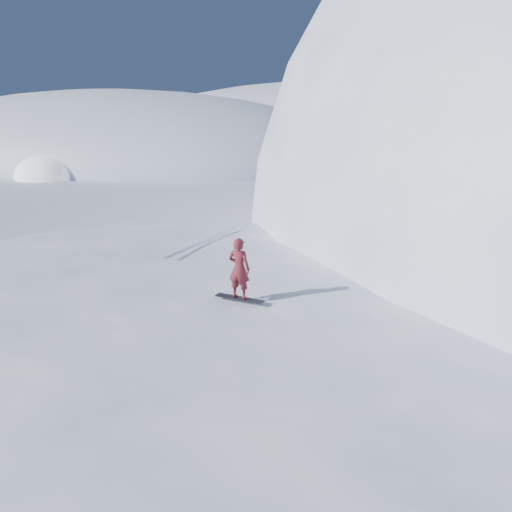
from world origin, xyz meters
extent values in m
plane|color=white|center=(0.00, 0.00, 0.00)|extent=(400.00, 400.00, 0.00)
ellipsoid|color=white|center=(1.00, 3.00, 0.00)|extent=(36.00, 28.00, 4.80)
ellipsoid|color=white|center=(10.00, 20.00, 0.00)|extent=(28.00, 24.00, 18.00)
ellipsoid|color=white|center=(-70.00, 60.00, 0.00)|extent=(120.00, 70.00, 28.00)
ellipsoid|color=white|center=(-40.00, 110.00, 0.00)|extent=(140.00, 90.00, 36.00)
ellipsoid|color=white|center=(-4.00, -2.00, 0.00)|extent=(6.00, 5.40, 0.80)
ellipsoid|color=white|center=(5.00, -3.00, 0.00)|extent=(5.00, 4.50, 0.70)
ellipsoid|color=white|center=(-2.00, 6.00, 0.00)|extent=(7.00, 6.30, 1.00)
ellipsoid|color=white|center=(7.00, 4.00, 0.00)|extent=(4.00, 3.60, 0.60)
cube|color=black|center=(3.26, -0.55, 2.41)|extent=(1.60, 0.44, 0.03)
imported|color=maroon|center=(3.26, -0.55, 3.36)|extent=(0.72, 0.51, 1.88)
ellipsoid|color=white|center=(-46.75, 28.59, 0.00)|extent=(9.01, 7.21, 6.31)
cube|color=silver|center=(-1.91, 4.58, 2.42)|extent=(0.55, 5.98, 0.04)
cube|color=silver|center=(-1.55, 4.58, 2.42)|extent=(1.17, 5.91, 0.04)
camera|label=1|loc=(10.19, -11.47, 7.56)|focal=32.00mm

